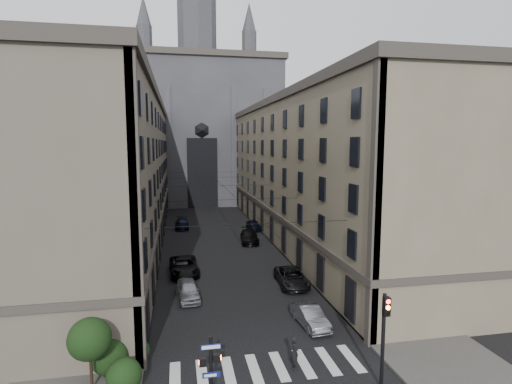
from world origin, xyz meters
TOP-DOWN VIEW (x-y plane):
  - sidewalk_left at (-10.50, 36.00)m, footprint 7.00×80.00m
  - sidewalk_right at (10.50, 36.00)m, footprint 7.00×80.00m
  - zebra_crossing at (0.00, 5.00)m, footprint 11.00×3.20m
  - building_left at (-13.44, 36.00)m, footprint 13.60×60.60m
  - building_right at (13.44, 36.00)m, footprint 13.60×60.60m
  - gothic_tower at (0.00, 74.96)m, footprint 35.00×23.00m
  - pedestrian_signal_left at (-3.51, 1.50)m, footprint 1.02×0.38m
  - traffic_light_right at (5.60, 1.92)m, footprint 0.34×0.50m
  - shrub_cluster at (-8.72, 5.01)m, footprint 3.90×4.40m
  - tram_wires at (0.00, 35.63)m, footprint 14.00×60.00m
  - car_left_near at (-4.20, 16.32)m, footprint 2.17×4.60m
  - car_left_midnear at (-4.81, 23.00)m, footprint 1.61×4.13m
  - car_left_midfar at (-4.45, 22.92)m, footprint 3.01×6.02m
  - car_left_far at (-4.38, 44.75)m, footprint 2.10×5.08m
  - car_right_near at (4.20, 9.64)m, footprint 1.88×4.37m
  - car_right_midnear at (5.19, 17.74)m, footprint 2.83×5.63m
  - car_right_midfar at (4.20, 34.23)m, footprint 2.83×5.73m
  - car_right_far at (6.20, 41.53)m, footprint 1.96×4.40m
  - pedestrian at (1.53, 4.56)m, footprint 0.53×0.76m

SIDE VIEW (x-z plane):
  - zebra_crossing at x=0.00m, z-range 0.00..0.01m
  - sidewalk_left at x=-10.50m, z-range 0.00..0.15m
  - sidewalk_right at x=10.50m, z-range 0.00..0.15m
  - car_left_midnear at x=-4.81m, z-range 0.00..1.34m
  - car_right_near at x=4.20m, z-range 0.00..1.40m
  - car_left_far at x=-4.38m, z-range 0.00..1.47m
  - car_right_far at x=6.20m, z-range 0.00..1.47m
  - car_left_near at x=-4.20m, z-range 0.00..1.52m
  - car_right_midnear at x=5.19m, z-range 0.00..1.53m
  - car_right_midfar at x=4.20m, z-range 0.00..1.60m
  - car_left_midfar at x=-4.45m, z-range 0.00..1.64m
  - pedestrian at x=1.53m, z-range 0.00..1.98m
  - shrub_cluster at x=-8.72m, z-range -0.15..3.75m
  - pedestrian_signal_left at x=-3.51m, z-range 0.32..4.32m
  - traffic_light_right at x=5.60m, z-range 0.69..5.89m
  - tram_wires at x=0.00m, z-range 7.03..7.46m
  - building_left at x=-13.44m, z-range -0.08..18.77m
  - building_right at x=13.44m, z-range -0.08..18.77m
  - gothic_tower at x=0.00m, z-range -11.20..46.80m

